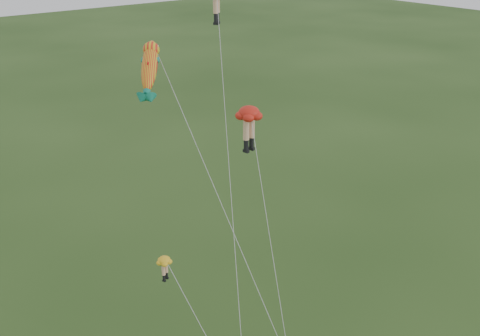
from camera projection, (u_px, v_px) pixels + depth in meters
legs_kite_red_mid at (250, 119)px, 30.10m from camera, size 3.44×8.13×14.78m
legs_kite_yellow at (170, 272)px, 28.60m from camera, size 1.53×8.08×7.83m
fish_kite at (151, 68)px, 27.18m from camera, size 4.04×11.65×18.84m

